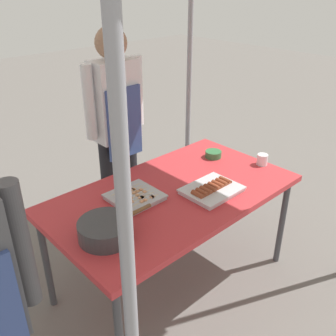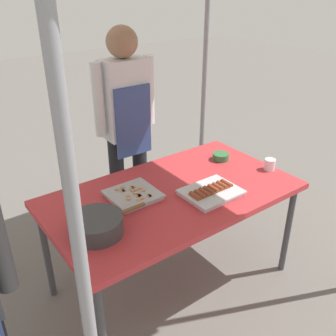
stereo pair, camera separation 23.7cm
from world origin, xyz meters
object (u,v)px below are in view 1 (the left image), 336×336
at_px(tray_grilled_sausages, 212,190).
at_px(vendor_woman, 116,120).
at_px(stall_table, 173,199).
at_px(cooking_wok, 106,229).
at_px(tray_meat_skewers, 135,197).
at_px(drink_cup_near_edge, 262,160).
at_px(condiment_bowl, 213,154).

distance_m(tray_grilled_sausages, vendor_woman, 0.97).
height_order(stall_table, cooking_wok, cooking_wok).
relative_size(tray_meat_skewers, cooking_wok, 0.66).
bearing_deg(drink_cup_near_edge, tray_meat_skewers, 165.45).
height_order(tray_grilled_sausages, vendor_woman, vendor_woman).
relative_size(tray_meat_skewers, drink_cup_near_edge, 3.69).
height_order(stall_table, drink_cup_near_edge, drink_cup_near_edge).
height_order(tray_grilled_sausages, cooking_wok, cooking_wok).
bearing_deg(stall_table, tray_meat_skewers, 158.66).
xyz_separation_m(condiment_bowl, vendor_woman, (-0.44, 0.61, 0.23)).
bearing_deg(condiment_bowl, tray_grilled_sausages, -140.05).
bearing_deg(tray_grilled_sausages, vendor_woman, 92.46).
distance_m(tray_meat_skewers, drink_cup_near_edge, 1.01).
relative_size(stall_table, condiment_bowl, 13.16).
distance_m(condiment_bowl, vendor_woman, 0.78).
bearing_deg(stall_table, condiment_bowl, 15.94).
distance_m(tray_grilled_sausages, tray_meat_skewers, 0.49).
height_order(cooking_wok, vendor_woman, vendor_woman).
bearing_deg(cooking_wok, tray_meat_skewers, 29.56).
relative_size(tray_grilled_sausages, condiment_bowl, 2.89).
bearing_deg(drink_cup_near_edge, cooking_wok, 177.55).
height_order(tray_meat_skewers, vendor_woman, vendor_woman).
relative_size(stall_table, vendor_woman, 0.95).
xyz_separation_m(condiment_bowl, drink_cup_near_edge, (0.16, -0.32, 0.02)).
bearing_deg(tray_meat_skewers, tray_grilled_sausages, -33.19).
xyz_separation_m(cooking_wok, drink_cup_near_edge, (1.32, -0.06, -0.01)).
bearing_deg(condiment_bowl, vendor_woman, 126.29).
relative_size(cooking_wok, condiment_bowl, 3.70).
distance_m(stall_table, drink_cup_near_edge, 0.76).
bearing_deg(tray_grilled_sausages, cooking_wok, 174.68).
relative_size(tray_meat_skewers, vendor_woman, 0.18).
bearing_deg(drink_cup_near_edge, tray_grilled_sausages, -178.61).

